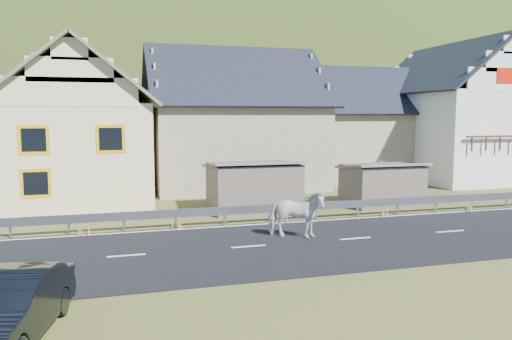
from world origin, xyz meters
name	(u,v)px	position (x,y,z in m)	size (l,w,h in m)	color
ground	(355,240)	(0.00, 0.00, 0.00)	(160.00, 160.00, 0.00)	#3E441D
road	(355,239)	(0.00, 0.00, 0.02)	(60.00, 7.00, 0.04)	black
lane_markings	(355,238)	(0.00, 0.00, 0.04)	(60.00, 6.60, 0.01)	silver
guardrail	(316,206)	(0.00, 3.68, 0.56)	(28.10, 0.09, 0.75)	#93969B
shed_left	(253,187)	(-2.00, 6.50, 1.10)	(4.30, 3.30, 2.40)	#716256
shed_right	(382,185)	(4.50, 6.00, 1.00)	(3.80, 2.90, 2.20)	#716256
house_cream	(79,117)	(-10.00, 12.00, 4.36)	(7.80, 9.80, 8.30)	beige
house_stone_a	(232,112)	(-1.00, 15.00, 4.63)	(10.80, 9.80, 8.90)	tan
house_stone_b	(360,118)	(9.00, 17.00, 4.24)	(9.80, 8.80, 8.10)	tan
house_white	(458,107)	(15.00, 14.00, 5.06)	(8.80, 10.80, 9.70)	silver
mountain	(150,178)	(5.00, 180.00, -20.00)	(440.00, 280.00, 260.00)	#1D3711
horse	(296,214)	(-2.04, 0.70, 0.90)	(2.05, 0.93, 1.73)	silver
car	(8,308)	(-10.39, -5.49, 0.68)	(1.45, 4.15, 1.37)	black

